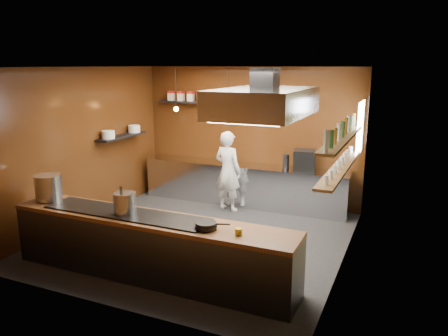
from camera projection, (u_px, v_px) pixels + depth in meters
The scene contains 26 objects.
floor at pixel (200, 238), 7.85m from camera, with size 5.00×5.00×0.00m, color black.
back_wall at pixel (249, 135), 9.73m from camera, with size 5.00×5.00×0.00m, color #341909.
left_wall at pixel (84, 146), 8.48m from camera, with size 5.00×5.00×0.00m, color #341909.
right_wall at pixel (348, 170), 6.53m from camera, with size 5.00×5.00×0.00m, color #4A4729.
ceiling at pixel (198, 67), 7.16m from camera, with size 5.00×5.00×0.00m, color silver.
window_pane at pixel (360, 129), 7.97m from camera, with size 1.00×1.00×0.00m, color white.
prep_counter at pixel (244, 184), 9.68m from camera, with size 4.60×0.65×0.90m, color silver.
pass_counter at pixel (150, 247), 6.32m from camera, with size 4.40×0.72×0.94m.
tin_shelf at pixel (210, 103), 9.80m from camera, with size 2.60×0.26×0.04m, color black.
plate_shelf at pixel (122, 136), 9.30m from camera, with size 0.30×1.40×0.04m, color black.
bottle_shelf_upper at pixel (342, 139), 6.76m from camera, with size 0.26×2.80×0.04m, color brown.
bottle_shelf_lower at pixel (340, 168), 6.87m from camera, with size 0.26×2.80×0.04m, color brown.
extractor_hood at pixel (264, 102), 6.41m from camera, with size 1.20×2.00×0.72m.
pendant_left at pixel (176, 107), 9.41m from camera, with size 0.10×0.10×0.95m.
pendant_right at pixel (227, 109), 8.95m from camera, with size 0.10×0.10×0.95m.
storage_tins at pixel (216, 97), 9.71m from camera, with size 2.43×0.13×0.22m.
plate_stacks at pixel (122, 132), 9.27m from camera, with size 0.26×1.16×0.16m.
bottles at pixel (342, 130), 6.73m from camera, with size 0.06×2.66×0.24m.
wine_glasses at pixel (340, 163), 6.85m from camera, with size 0.07×2.37×0.13m.
stockpot_large at pixel (49, 187), 6.93m from camera, with size 0.41×0.41×0.40m, color silver.
stockpot_small at pixel (125, 203), 6.30m from camera, with size 0.33×0.33×0.31m, color #B0B3B7.
utensil_crock at pixel (122, 208), 6.26m from camera, with size 0.15×0.15×0.19m, color silver.
frying_pan at pixel (206, 225), 5.75m from camera, with size 0.46×0.30×0.08m.
butter_jar at pixel (239, 231), 5.57m from camera, with size 0.10×0.10×0.09m, color gold.
espresso_machine at pixel (305, 161), 8.96m from camera, with size 0.44×0.42×0.44m, color black.
chef at pixel (228, 171), 9.19m from camera, with size 0.62×0.41×1.70m, color white.
Camera 1 is at (3.35, -6.56, 3.04)m, focal length 35.00 mm.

